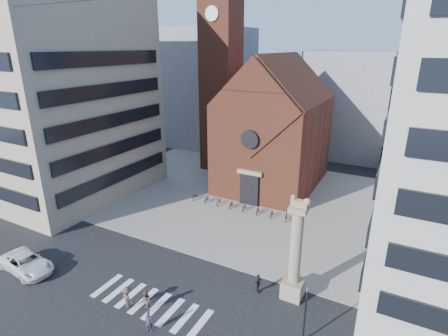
{
  "coord_description": "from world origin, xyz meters",
  "views": [
    {
      "loc": [
        15.96,
        -19.71,
        18.86
      ],
      "look_at": [
        1.18,
        8.0,
        7.82
      ],
      "focal_mm": 28.0,
      "sensor_mm": 36.0,
      "label": 1
    }
  ],
  "objects_px": {
    "traffic_light": "(305,314)",
    "scooter_0": "(195,196)",
    "lion_column": "(295,259)",
    "white_car": "(26,263)",
    "pedestrian_2": "(258,284)",
    "pedestrian_1": "(146,302)",
    "pedestrian_0": "(149,322)"
  },
  "relations": [
    {
      "from": "pedestrian_2",
      "to": "scooter_0",
      "type": "relative_size",
      "value": 1.08
    },
    {
      "from": "scooter_0",
      "to": "traffic_light",
      "type": "bearing_deg",
      "value": -50.84
    },
    {
      "from": "lion_column",
      "to": "pedestrian_1",
      "type": "height_order",
      "value": "lion_column"
    },
    {
      "from": "lion_column",
      "to": "traffic_light",
      "type": "xyz_separation_m",
      "value": [
        1.99,
        -4.0,
        -1.17
      ]
    },
    {
      "from": "pedestrian_0",
      "to": "pedestrian_1",
      "type": "relative_size",
      "value": 0.89
    },
    {
      "from": "pedestrian_1",
      "to": "scooter_0",
      "type": "bearing_deg",
      "value": 146.98
    },
    {
      "from": "traffic_light",
      "to": "scooter_0",
      "type": "height_order",
      "value": "traffic_light"
    },
    {
      "from": "white_car",
      "to": "scooter_0",
      "type": "xyz_separation_m",
      "value": [
        4.87,
        19.82,
        -0.31
      ]
    },
    {
      "from": "lion_column",
      "to": "scooter_0",
      "type": "relative_size",
      "value": 5.57
    },
    {
      "from": "scooter_0",
      "to": "pedestrian_0",
      "type": "bearing_deg",
      "value": -76.1
    },
    {
      "from": "lion_column",
      "to": "pedestrian_2",
      "type": "bearing_deg",
      "value": -161.23
    },
    {
      "from": "scooter_0",
      "to": "lion_column",
      "type": "bearing_deg",
      "value": -45.96
    },
    {
      "from": "pedestrian_0",
      "to": "pedestrian_2",
      "type": "distance_m",
      "value": 8.9
    },
    {
      "from": "white_car",
      "to": "pedestrian_2",
      "type": "relative_size",
      "value": 3.29
    },
    {
      "from": "white_car",
      "to": "scooter_0",
      "type": "relative_size",
      "value": 3.55
    },
    {
      "from": "traffic_light",
      "to": "pedestrian_0",
      "type": "xyz_separation_m",
      "value": [
        -9.68,
        -4.2,
        -1.51
      ]
    },
    {
      "from": "pedestrian_1",
      "to": "pedestrian_2",
      "type": "relative_size",
      "value": 1.04
    },
    {
      "from": "lion_column",
      "to": "white_car",
      "type": "xyz_separation_m",
      "value": [
        -21.71,
        -7.81,
        -2.69
      ]
    },
    {
      "from": "pedestrian_2",
      "to": "traffic_light",
      "type": "bearing_deg",
      "value": -115.08
    },
    {
      "from": "lion_column",
      "to": "pedestrian_2",
      "type": "relative_size",
      "value": 5.15
    },
    {
      "from": "lion_column",
      "to": "white_car",
      "type": "bearing_deg",
      "value": -160.21
    },
    {
      "from": "scooter_0",
      "to": "pedestrian_1",
      "type": "bearing_deg",
      "value": -78.18
    },
    {
      "from": "pedestrian_0",
      "to": "pedestrian_1",
      "type": "height_order",
      "value": "pedestrian_1"
    },
    {
      "from": "traffic_light",
      "to": "pedestrian_1",
      "type": "relative_size",
      "value": 2.47
    },
    {
      "from": "traffic_light",
      "to": "white_car",
      "type": "bearing_deg",
      "value": -170.86
    },
    {
      "from": "lion_column",
      "to": "white_car",
      "type": "height_order",
      "value": "lion_column"
    },
    {
      "from": "pedestrian_1",
      "to": "traffic_light",
      "type": "bearing_deg",
      "value": 48.59
    },
    {
      "from": "lion_column",
      "to": "pedestrian_0",
      "type": "bearing_deg",
      "value": -133.14
    },
    {
      "from": "traffic_light",
      "to": "pedestrian_0",
      "type": "relative_size",
      "value": 2.77
    },
    {
      "from": "traffic_light",
      "to": "scooter_0",
      "type": "xyz_separation_m",
      "value": [
        -18.84,
        16.01,
        -1.83
      ]
    },
    {
      "from": "white_car",
      "to": "traffic_light",
      "type": "bearing_deg",
      "value": -75.58
    },
    {
      "from": "lion_column",
      "to": "pedestrian_2",
      "type": "xyz_separation_m",
      "value": [
        -2.62,
        -0.89,
        -2.62
      ]
    }
  ]
}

